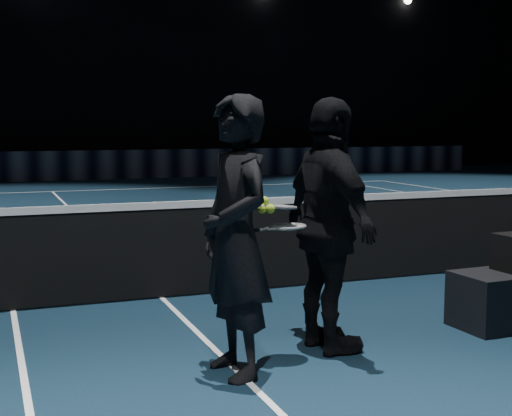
{
  "coord_description": "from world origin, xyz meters",
  "views": [
    {
      "loc": [
        -5.68,
        -6.71,
        1.69
      ],
      "look_at": [
        -3.94,
        -2.16,
        1.12
      ],
      "focal_mm": 50.0,
      "sensor_mm": 36.0,
      "label": 1
    }
  ],
  "objects_px": {
    "player_a": "(236,237)",
    "racket_lower": "(288,227)",
    "tennis_balls": "(266,206)",
    "racket_upper": "(279,207)",
    "player_b": "(329,226)"
  },
  "relations": [
    {
      "from": "player_a",
      "to": "racket_lower",
      "type": "relative_size",
      "value": 2.78
    },
    {
      "from": "racket_lower",
      "to": "racket_upper",
      "type": "relative_size",
      "value": 1.0
    },
    {
      "from": "player_a",
      "to": "tennis_balls",
      "type": "height_order",
      "value": "player_a"
    },
    {
      "from": "racket_lower",
      "to": "tennis_balls",
      "type": "distance_m",
      "value": 0.25
    },
    {
      "from": "racket_lower",
      "to": "racket_upper",
      "type": "bearing_deg",
      "value": 141.34
    },
    {
      "from": "racket_upper",
      "to": "tennis_balls",
      "type": "relative_size",
      "value": 5.67
    },
    {
      "from": "player_a",
      "to": "racket_lower",
      "type": "distance_m",
      "value": 0.45
    },
    {
      "from": "racket_lower",
      "to": "tennis_balls",
      "type": "height_order",
      "value": "tennis_balls"
    },
    {
      "from": "player_a",
      "to": "player_b",
      "type": "bearing_deg",
      "value": 98.75
    },
    {
      "from": "racket_lower",
      "to": "tennis_balls",
      "type": "xyz_separation_m",
      "value": [
        -0.19,
        -0.05,
        0.16
      ]
    },
    {
      "from": "player_a",
      "to": "racket_upper",
      "type": "distance_m",
      "value": 0.44
    },
    {
      "from": "racket_upper",
      "to": "tennis_balls",
      "type": "height_order",
      "value": "tennis_balls"
    },
    {
      "from": "player_a",
      "to": "tennis_balls",
      "type": "xyz_separation_m",
      "value": [
        0.24,
        0.08,
        0.19
      ]
    },
    {
      "from": "player_a",
      "to": "racket_upper",
      "type": "bearing_deg",
      "value": 104.46
    },
    {
      "from": "player_a",
      "to": "racket_lower",
      "type": "bearing_deg",
      "value": 98.75
    }
  ]
}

